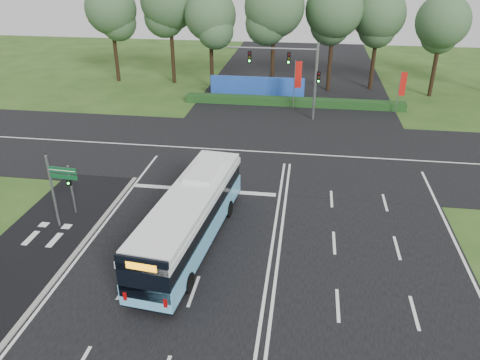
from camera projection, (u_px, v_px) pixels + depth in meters
name	position (u px, v px, depth m)	size (l,w,h in m)	color
ground	(273.00, 238.00, 25.75)	(120.00, 120.00, 0.00)	#274A18
road_main	(273.00, 238.00, 25.74)	(20.00, 120.00, 0.04)	black
road_cross	(286.00, 153.00, 36.37)	(120.00, 14.00, 0.05)	black
bike_path	(33.00, 250.00, 24.71)	(5.00, 18.00, 0.06)	black
kerb_strip	(75.00, 253.00, 24.38)	(0.25, 18.00, 0.12)	gray
city_bus	(191.00, 217.00, 24.48)	(3.60, 11.88, 3.36)	#64B9E7
pedestrian_signal	(71.00, 188.00, 27.42)	(0.25, 0.41, 3.14)	gray
street_sign	(57.00, 184.00, 25.58)	(1.72, 0.21, 4.43)	gray
banner_flag_mid	(297.00, 78.00, 45.16)	(0.69, 0.26, 4.81)	gray
banner_flag_right	(402.00, 86.00, 43.89)	(0.61, 0.15, 4.14)	gray
traffic_light_gantry	(296.00, 69.00, 41.81)	(8.41, 0.28, 7.00)	gray
hedge	(293.00, 102.00, 47.28)	(22.00, 1.20, 0.80)	#163A15
blue_hoarding	(257.00, 87.00, 49.71)	(10.00, 0.30, 2.20)	blue
eucalyptus_row	(292.00, 11.00, 49.55)	(48.63, 8.67, 12.32)	black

